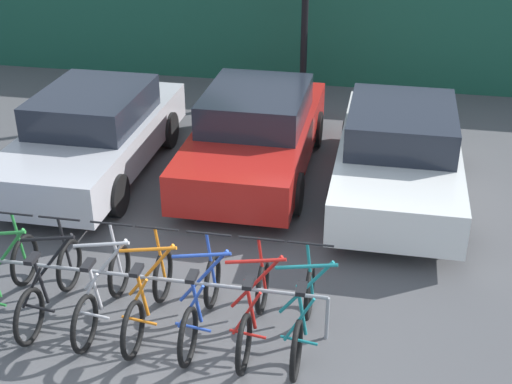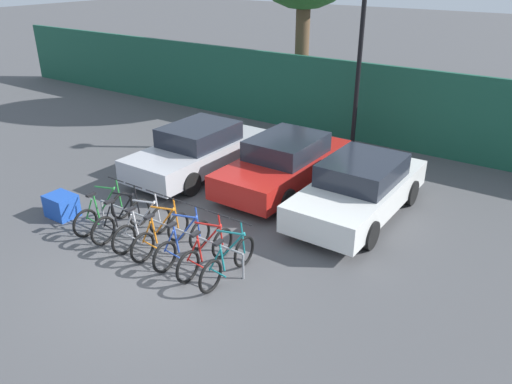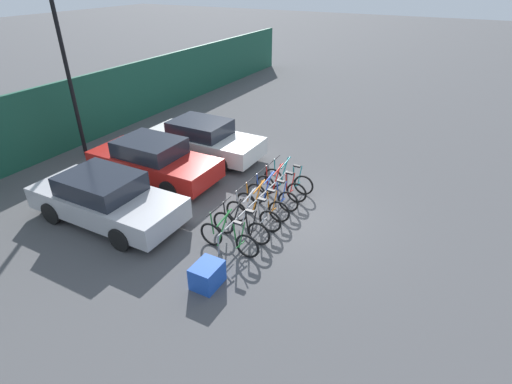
# 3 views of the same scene
# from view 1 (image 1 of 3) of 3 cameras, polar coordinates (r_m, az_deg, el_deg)

# --- Properties ---
(ground_plane) EXTENTS (120.00, 120.00, 0.00)m
(ground_plane) POSITION_cam_1_polar(r_m,az_deg,el_deg) (7.97, -5.97, -13.23)
(ground_plane) COLOR #4C4C4F
(hoarding_wall) EXTENTS (36.00, 0.16, 2.62)m
(hoarding_wall) POSITION_cam_1_polar(r_m,az_deg,el_deg) (15.85, 3.79, 13.19)
(hoarding_wall) COLOR #19513D
(hoarding_wall) RESTS_ON ground
(bike_rack) EXTENTS (4.12, 0.04, 0.57)m
(bike_rack) POSITION_cam_1_polar(r_m,az_deg,el_deg) (8.32, -8.40, -7.14)
(bike_rack) COLOR gray
(bike_rack) RESTS_ON ground
(bicycle_green) EXTENTS (0.68, 1.71, 1.05)m
(bicycle_green) POSITION_cam_1_polar(r_m,az_deg,el_deg) (8.97, -19.59, -6.69)
(bicycle_green) COLOR black
(bicycle_green) RESTS_ON ground
(bicycle_black) EXTENTS (0.68, 1.71, 1.05)m
(bicycle_black) POSITION_cam_1_polar(r_m,az_deg,el_deg) (8.70, -16.16, -7.25)
(bicycle_black) COLOR black
(bicycle_black) RESTS_ON ground
(bicycle_silver) EXTENTS (0.68, 1.71, 1.05)m
(bicycle_silver) POSITION_cam_1_polar(r_m,az_deg,el_deg) (8.45, -12.17, -7.86)
(bicycle_silver) COLOR black
(bicycle_silver) RESTS_ON ground
(bicycle_orange) EXTENTS (0.68, 1.71, 1.05)m
(bicycle_orange) POSITION_cam_1_polar(r_m,az_deg,el_deg) (8.27, -8.60, -8.37)
(bicycle_orange) COLOR black
(bicycle_orange) RESTS_ON ground
(bicycle_blue) EXTENTS (0.68, 1.71, 1.05)m
(bicycle_blue) POSITION_cam_1_polar(r_m,az_deg,el_deg) (8.10, -4.44, -8.93)
(bicycle_blue) COLOR black
(bicycle_blue) RESTS_ON ground
(bicycle_red) EXTENTS (0.68, 1.71, 1.05)m
(bicycle_red) POSITION_cam_1_polar(r_m,az_deg,el_deg) (7.99, -0.18, -9.45)
(bicycle_red) COLOR black
(bicycle_red) RESTS_ON ground
(bicycle_teal) EXTENTS (0.68, 1.71, 1.05)m
(bicycle_teal) POSITION_cam_1_polar(r_m,az_deg,el_deg) (7.92, 3.81, -9.89)
(bicycle_teal) COLOR black
(bicycle_teal) RESTS_ON ground
(car_silver) EXTENTS (1.91, 4.43, 1.40)m
(car_silver) POSITION_cam_1_polar(r_m,az_deg,el_deg) (11.91, -12.87, 4.58)
(car_silver) COLOR #B7B7BC
(car_silver) RESTS_ON ground
(car_red) EXTENTS (1.91, 4.41, 1.40)m
(car_red) POSITION_cam_1_polar(r_m,az_deg,el_deg) (11.65, -0.06, 4.77)
(car_red) COLOR red
(car_red) RESTS_ON ground
(car_white) EXTENTS (1.91, 4.43, 1.40)m
(car_white) POSITION_cam_1_polar(r_m,az_deg,el_deg) (11.13, 11.37, 3.08)
(car_white) COLOR silver
(car_white) RESTS_ON ground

